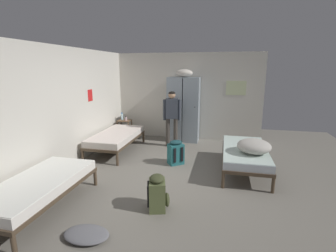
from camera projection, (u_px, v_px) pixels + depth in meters
ground_plane at (165, 175)px, 5.02m from camera, size 9.00×9.00×0.00m
room_backdrop at (129, 102)px, 6.17m from camera, size 4.34×5.68×2.54m
locker_bank at (184, 108)px, 7.21m from camera, size 0.90×0.55×2.07m
shelf_unit at (125, 127)px, 7.54m from camera, size 0.38×0.30×0.57m
bed_left_front at (38, 186)px, 3.72m from camera, size 0.90×1.90×0.49m
bed_right at (245, 153)px, 5.18m from camera, size 0.90×1.90×0.49m
bed_left_rear at (116, 137)px, 6.39m from camera, size 0.90×1.90×0.49m
bedding_heap at (254, 146)px, 4.82m from camera, size 0.64×0.64×0.27m
person_traveler at (172, 114)px, 6.67m from camera, size 0.47×0.24×1.51m
water_bottle at (122, 117)px, 7.51m from camera, size 0.07×0.07×0.23m
lotion_bottle at (126, 119)px, 7.43m from camera, size 0.06×0.06×0.14m
backpack_olive at (158, 193)px, 3.76m from camera, size 0.39×0.37×0.55m
backpack_teal at (176, 153)px, 5.56m from camera, size 0.41×0.42×0.55m
clothes_pile_grey at (86, 234)px, 3.15m from camera, size 0.60×0.40×0.10m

